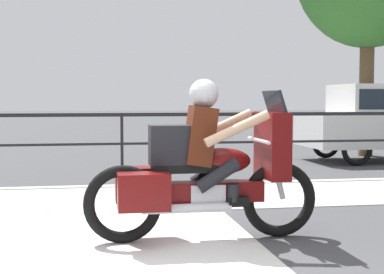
% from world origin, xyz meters
% --- Properties ---
extents(ground_plane, '(120.00, 120.00, 0.00)m').
position_xyz_m(ground_plane, '(0.00, 0.00, 0.00)').
color(ground_plane, '#424244').
extents(sidewalk_band, '(44.00, 2.40, 0.01)m').
position_xyz_m(sidewalk_band, '(0.00, 3.40, 0.01)').
color(sidewalk_band, '#A8A59E').
rests_on(sidewalk_band, ground).
extents(crosswalk_band, '(3.06, 6.00, 0.01)m').
position_xyz_m(crosswalk_band, '(-0.45, -0.20, 0.00)').
color(crosswalk_band, silver).
rests_on(crosswalk_band, ground).
extents(fence_railing, '(36.00, 0.05, 1.14)m').
position_xyz_m(fence_railing, '(0.00, 4.99, 0.90)').
color(fence_railing, black).
rests_on(fence_railing, ground).
extents(motorcycle, '(2.31, 0.76, 1.58)m').
position_xyz_m(motorcycle, '(0.58, 0.76, 0.70)').
color(motorcycle, black).
rests_on(motorcycle, ground).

